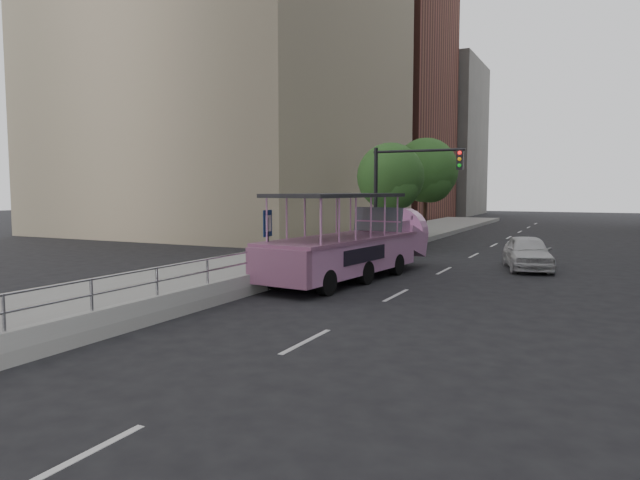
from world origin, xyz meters
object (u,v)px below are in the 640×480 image
parking_sign (268,240)px  street_tree_near (392,179)px  car (527,252)px  traffic_signal (400,184)px  duck_boat (355,247)px  street_tree_far (427,173)px

parking_sign → street_tree_near: bearing=91.3°
car → street_tree_near: street_tree_near is taller
car → traffic_signal: 6.33m
duck_boat → car: duck_boat is taller
parking_sign → traffic_signal: bearing=82.2°
car → street_tree_near: bearing=136.6°
car → street_tree_near: size_ratio=0.72×
street_tree_near → traffic_signal: bearing=-65.0°
duck_boat → traffic_signal: traffic_signal is taller
duck_boat → traffic_signal: size_ratio=1.84×
street_tree_near → street_tree_far: street_tree_far is taller
parking_sign → street_tree_far: size_ratio=0.40×
parking_sign → street_tree_far: bearing=90.3°
traffic_signal → street_tree_far: (-1.40, 9.43, 0.81)m
car → traffic_signal: (-5.65, 0.57, 2.80)m
traffic_signal → street_tree_near: size_ratio=0.91×
duck_boat → street_tree_far: bearing=96.0°
car → street_tree_far: 12.75m
parking_sign → traffic_signal: (1.29, 9.50, 1.85)m
parking_sign → traffic_signal: traffic_signal is taller
parking_sign → street_tree_near: 13.11m
car → parking_sign: parking_sign is taller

